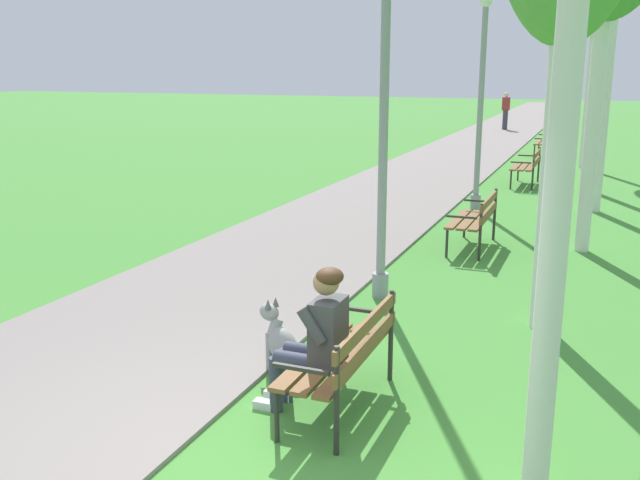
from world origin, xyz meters
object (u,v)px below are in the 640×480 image
object	(u,v)px
park_bench_near	(346,352)
lamp_post_mid	(481,100)
park_bench_furthest	(547,141)
person_seated_on_near_bench	(316,335)
pedestrian_distant	(506,111)
lamp_post_near	(384,99)
park_bench_mid	(476,216)
park_bench_far	(528,164)
dog_grey	(286,350)

from	to	relation	value
park_bench_near	lamp_post_mid	size ratio (longest dim) A/B	0.36
park_bench_furthest	person_seated_on_near_bench	size ratio (longest dim) A/B	1.20
lamp_post_mid	pedestrian_distant	bearing A→B (deg)	96.01
person_seated_on_near_bench	lamp_post_near	bearing A→B (deg)	97.50
park_bench_furthest	lamp_post_near	distance (m)	15.33
park_bench_mid	park_bench_far	distance (m)	6.54
lamp_post_mid	pedestrian_distant	size ratio (longest dim) A/B	2.51
lamp_post_mid	park_bench_mid	bearing A→B (deg)	-80.19
person_seated_on_near_bench	lamp_post_mid	bearing A→B (deg)	91.80
park_bench_mid	park_bench_furthest	world-z (taller)	same
lamp_post_mid	pedestrian_distant	distance (m)	18.59
dog_grey	lamp_post_mid	xyz separation A→B (m)	(0.23, 8.51, 1.88)
park_bench_furthest	person_seated_on_near_bench	bearing A→B (deg)	-90.93
park_bench_mid	lamp_post_mid	size ratio (longest dim) A/B	0.36
dog_grey	pedestrian_distant	size ratio (longest dim) A/B	0.47
park_bench_mid	lamp_post_near	bearing A→B (deg)	-103.27
park_bench_near	person_seated_on_near_bench	world-z (taller)	person_seated_on_near_bench
park_bench_far	lamp_post_mid	size ratio (longest dim) A/B	0.36
park_bench_far	pedestrian_distant	xyz separation A→B (m)	(-2.57, 15.04, 0.33)
park_bench_mid	person_seated_on_near_bench	world-z (taller)	person_seated_on_near_bench
person_seated_on_near_bench	lamp_post_near	size ratio (longest dim) A/B	0.27
dog_grey	park_bench_furthest	bearing A→B (deg)	87.38
pedestrian_distant	lamp_post_near	bearing A→B (deg)	-85.74
park_bench_near	park_bench_furthest	xyz separation A→B (m)	(0.09, 18.16, 0.00)
park_bench_mid	lamp_post_near	xyz separation A→B (m)	(-0.67, -2.82, 1.89)
park_bench_near	park_bench_mid	size ratio (longest dim) A/B	1.00
park_bench_near	person_seated_on_near_bench	distance (m)	0.30
park_bench_mid	pedestrian_distant	bearing A→B (deg)	96.57
park_bench_furthest	dog_grey	size ratio (longest dim) A/B	1.92
lamp_post_mid	pedestrian_distant	world-z (taller)	lamp_post_mid
park_bench_furthest	dog_grey	xyz separation A→B (m)	(-0.81, -17.75, -0.25)
park_bench_near	pedestrian_distant	xyz separation A→B (m)	(-2.43, 27.36, 0.33)
lamp_post_mid	lamp_post_near	bearing A→B (deg)	-91.19
park_bench_near	park_bench_furthest	bearing A→B (deg)	89.71
pedestrian_distant	park_bench_far	bearing A→B (deg)	-80.28
park_bench_near	lamp_post_mid	xyz separation A→B (m)	(-0.49, 8.92, 1.63)
person_seated_on_near_bench	pedestrian_distant	bearing A→B (deg)	94.63
park_bench_far	lamp_post_mid	bearing A→B (deg)	-100.52
park_bench_mid	lamp_post_mid	distance (m)	3.58
person_seated_on_near_bench	lamp_post_mid	xyz separation A→B (m)	(-0.28, 9.06, 1.46)
park_bench_mid	lamp_post_mid	world-z (taller)	lamp_post_mid
park_bench_near	park_bench_far	distance (m)	12.33
park_bench_far	lamp_post_mid	xyz separation A→B (m)	(-0.63, -3.40, 1.63)
park_bench_near	lamp_post_mid	bearing A→B (deg)	93.15
park_bench_far	pedestrian_distant	world-z (taller)	pedestrian_distant
park_bench_mid	dog_grey	size ratio (longest dim) A/B	1.92
park_bench_furthest	dog_grey	bearing A→B (deg)	-92.62
lamp_post_mid	pedestrian_distant	xyz separation A→B (m)	(-1.94, 18.44, -1.30)
park_bench_far	person_seated_on_near_bench	world-z (taller)	person_seated_on_near_bench
lamp_post_near	park_bench_mid	bearing A→B (deg)	76.73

